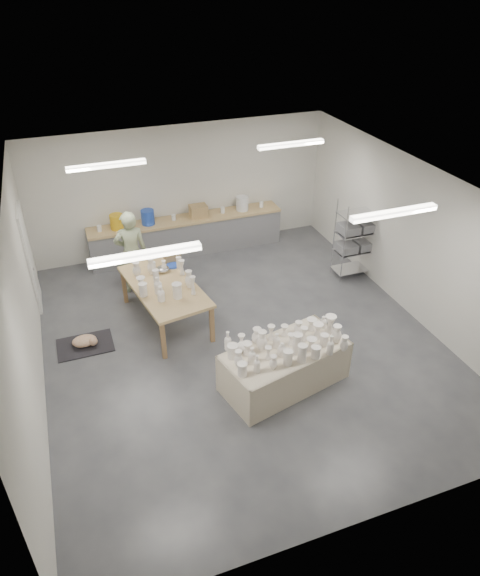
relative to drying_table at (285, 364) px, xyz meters
name	(u,v)px	position (x,y,z in m)	size (l,w,h in m)	color
room	(233,241)	(-0.39, 1.42, 1.64)	(8.00, 8.02, 3.00)	#424449
back_counter	(187,234)	(-0.29, 5.02, 0.07)	(4.60, 0.60, 1.24)	tan
wire_shelf	(356,238)	(2.92, 2.74, 0.50)	(0.88, 0.48, 1.80)	silver
drying_table	(285,364)	(0.00, 0.00, 0.00)	(2.23, 1.45, 1.10)	olive
work_table	(164,282)	(-1.40, 2.52, 0.42)	(1.45, 2.35, 1.20)	tan
rug	(85,345)	(-3.03, 2.18, -0.41)	(1.00, 0.70, 0.02)	black
cat	(86,341)	(-3.01, 2.16, -0.30)	(0.50, 0.40, 0.19)	white
potter	(131,252)	(-1.80, 3.77, 0.49)	(0.67, 0.44, 1.83)	#93A27D
red_stool	(133,273)	(-1.80, 4.04, -0.14)	(0.36, 0.36, 0.31)	red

